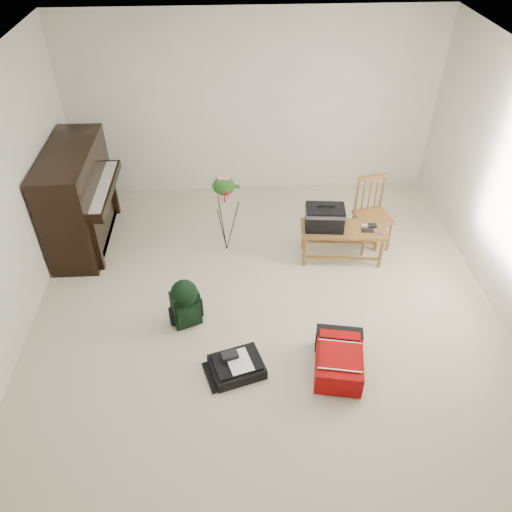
{
  "coord_description": "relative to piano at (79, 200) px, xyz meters",
  "views": [
    {
      "loc": [
        -0.33,
        -3.68,
        3.9
      ],
      "look_at": [
        -0.1,
        0.35,
        0.62
      ],
      "focal_mm": 35.0,
      "sensor_mm": 36.0,
      "label": 1
    }
  ],
  "objects": [
    {
      "name": "ceiling",
      "position": [
        2.19,
        -1.6,
        1.9
      ],
      "size": [
        5.0,
        5.5,
        0.01
      ],
      "primitive_type": "cube",
      "color": "white",
      "rests_on": "wall_back"
    },
    {
      "name": "piano",
      "position": [
        0.0,
        0.0,
        0.0
      ],
      "size": [
        0.71,
        1.5,
        1.25
      ],
      "color": "black",
      "rests_on": "floor"
    },
    {
      "name": "wall_back",
      "position": [
        2.19,
        1.15,
        0.65
      ],
      "size": [
        5.0,
        0.04,
        2.5
      ],
      "primitive_type": "cube",
      "color": "silver",
      "rests_on": "floor"
    },
    {
      "name": "green_backpack",
      "position": [
        1.34,
        -1.56,
        -0.29
      ],
      "size": [
        0.33,
        0.31,
        0.57
      ],
      "rotation": [
        0.0,
        0.0,
        0.38
      ],
      "color": "black",
      "rests_on": "floor"
    },
    {
      "name": "black_duffel",
      "position": [
        1.85,
        -2.23,
        -0.53
      ],
      "size": [
        0.58,
        0.51,
        0.2
      ],
      "rotation": [
        0.0,
        0.0,
        0.29
      ],
      "color": "black",
      "rests_on": "floor"
    },
    {
      "name": "floor",
      "position": [
        2.19,
        -1.6,
        -0.6
      ],
      "size": [
        5.0,
        5.5,
        0.01
      ],
      "primitive_type": "cube",
      "color": "beige",
      "rests_on": "ground"
    },
    {
      "name": "red_suitcase",
      "position": [
        2.82,
        -2.22,
        -0.45
      ],
      "size": [
        0.55,
        0.72,
        0.28
      ],
      "rotation": [
        0.0,
        0.0,
        -0.19
      ],
      "color": "#9F0806",
      "rests_on": "floor"
    },
    {
      "name": "dining_chair",
      "position": [
        3.58,
        -0.3,
        -0.16
      ],
      "size": [
        0.47,
        0.47,
        0.91
      ],
      "rotation": [
        0.0,
        0.0,
        0.21
      ],
      "color": "olive",
      "rests_on": "floor"
    },
    {
      "name": "flower_stand",
      "position": [
        1.78,
        -0.32,
        -0.08
      ],
      "size": [
        0.34,
        0.34,
        1.07
      ],
      "rotation": [
        0.0,
        0.0,
        -0.02
      ],
      "color": "black",
      "rests_on": "floor"
    },
    {
      "name": "bench",
      "position": [
        3.01,
        -0.57,
        -0.05
      ],
      "size": [
        1.04,
        0.5,
        0.77
      ],
      "rotation": [
        0.0,
        0.0,
        -0.1
      ],
      "color": "olive",
      "rests_on": "floor"
    }
  ]
}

